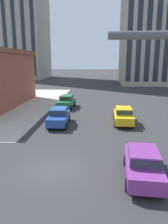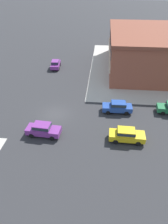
{
  "view_description": "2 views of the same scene",
  "coord_description": "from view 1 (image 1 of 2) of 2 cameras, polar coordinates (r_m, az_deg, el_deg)",
  "views": [
    {
      "loc": [
        2.43,
        -11.42,
        6.2
      ],
      "look_at": [
        1.08,
        7.17,
        1.82
      ],
      "focal_mm": 34.84,
      "sensor_mm": 36.0,
      "label": 1
    },
    {
      "loc": [
        25.02,
        6.68,
        17.58
      ],
      "look_at": [
        6.02,
        4.84,
        4.73
      ],
      "focal_mm": 33.33,
      "sensor_mm": 36.0,
      "label": 2
    }
  ],
  "objects": [
    {
      "name": "car_cross_eastbound",
      "position": [
        22.21,
        10.29,
        -0.74
      ],
      "size": [
        1.98,
        4.44,
        1.68
      ],
      "color": "gold",
      "rests_on": "ground"
    },
    {
      "name": "ground_plane",
      "position": [
        13.22,
        -7.19,
        -14.85
      ],
      "size": [
        320.0,
        320.0,
        0.0
      ],
      "primitive_type": "plane",
      "color": "#2D2D30"
    },
    {
      "name": "car_main_northbound_far",
      "position": [
        21.61,
        -6.63,
        -1.0
      ],
      "size": [
        1.99,
        4.45,
        1.68
      ],
      "color": "#23479E",
      "rests_on": "ground"
    },
    {
      "name": "car_main_southbound_near",
      "position": [
        29.56,
        -4.6,
        2.9
      ],
      "size": [
        2.13,
        4.51,
        1.68
      ],
      "color": "#1E6B3D",
      "rests_on": "ground"
    },
    {
      "name": "car_main_northbound_near",
      "position": [
        12.3,
        15.18,
        -12.68
      ],
      "size": [
        2.15,
        4.52,
        1.68
      ],
      "color": "#7A3389",
      "rests_on": "ground"
    }
  ]
}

